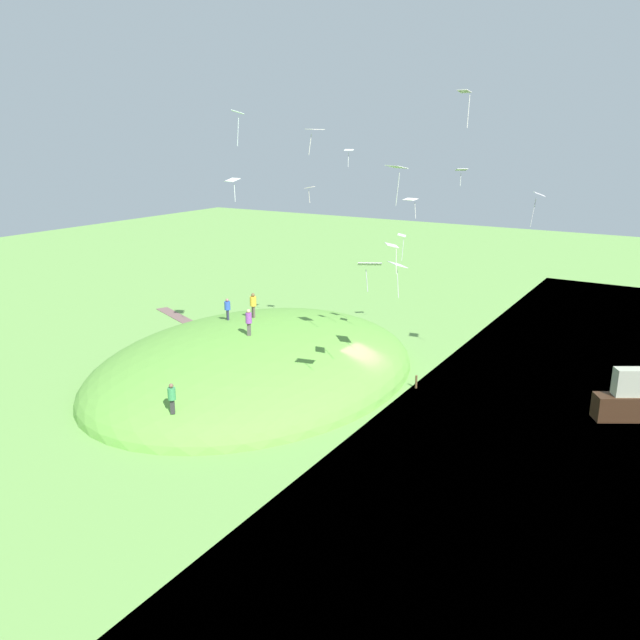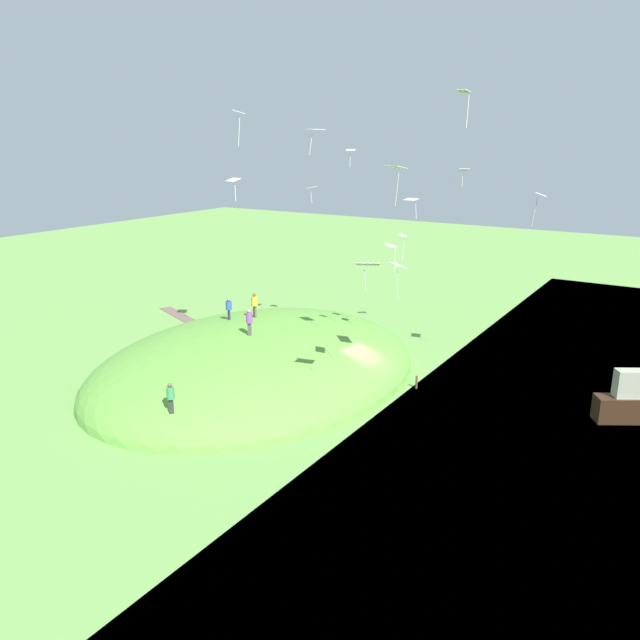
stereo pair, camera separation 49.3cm
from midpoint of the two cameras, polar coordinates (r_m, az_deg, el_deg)
The scene contains 23 objects.
ground_plane at distance 41.64m, azimuth 3.78°, elevation -5.76°, with size 160.00×160.00×0.00m, color #6A9D4A.
grass_hill at distance 44.03m, azimuth -6.05°, elevation -4.58°, with size 20.01×25.85×6.25m, color #62A13E.
dirt_path at distance 56.01m, azimuth -11.89°, elevation -0.29°, with size 12.55×1.11×0.04m, color brown.
boat_on_lake at distance 40.28m, azimuth 26.34°, elevation -6.65°, with size 4.89×3.58×3.07m.
person_on_hilltop at distance 41.14m, azimuth -6.79°, elevation 0.09°, with size 0.52×0.52×1.78m.
person_walking_path at distance 45.56m, azimuth -6.35°, elevation 1.59°, with size 0.62×0.62×1.80m.
person_near_shore at distance 34.01m, azimuth -13.62°, elevation -6.58°, with size 0.57×0.57×1.71m.
person_watching_kites at distance 45.45m, azimuth -8.65°, elevation 1.19°, with size 0.58×0.58×1.58m.
kite_0 at distance 31.90m, azimuth 6.06°, elevation 6.58°, with size 0.99×1.06×1.57m.
kite_1 at distance 40.36m, azimuth -0.86°, elevation 16.71°, with size 0.90×1.14×1.55m.
kite_2 at distance 48.97m, azimuth -1.23°, elevation 11.78°, with size 0.61×0.83×1.26m.
kite_3 at distance 33.49m, azimuth 12.50°, elevation 19.15°, with size 0.71×0.58×1.79m.
kite_4 at distance 39.93m, azimuth -8.24°, elevation 12.30°, with size 1.05×0.86×1.39m.
kite_5 at distance 46.01m, azimuth 12.31°, elevation 13.03°, with size 0.94×0.90×1.21m.
kite_6 at distance 46.19m, azimuth 2.30°, elevation 14.95°, with size 0.75×0.63×1.25m.
kite_7 at distance 39.73m, azimuth 7.82°, elevation 10.64°, with size 0.93×0.76×1.25m.
kite_8 at distance 30.56m, azimuth 4.03°, elevation 4.98°, with size 1.36×1.21×1.54m.
kite_9 at distance 36.05m, azimuth 6.61°, elevation 4.87°, with size 1.40×1.38×2.00m.
kite_10 at distance 42.35m, azimuth -7.77°, elevation 17.96°, with size 1.37×1.43×2.22m.
kite_11 at distance 40.00m, azimuth 7.04°, elevation 7.41°, with size 0.71×0.85×1.65m.
kite_12 at distance 34.70m, azimuth 6.50°, elevation 13.38°, with size 1.29×1.12×2.12m.
kite_13 at distance 41.21m, azimuth 18.76°, elevation 10.52°, with size 0.91×1.09×2.15m.
mooring_post at distance 41.16m, azimuth 8.32°, elevation -5.53°, with size 0.14×0.14×0.86m, color brown.
Camera 1 is at (-17.52, 34.49, 15.45)m, focal length 35.53 mm.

